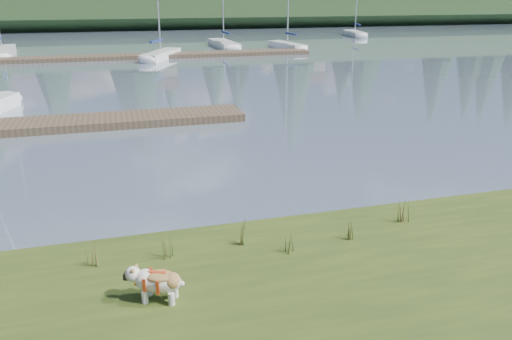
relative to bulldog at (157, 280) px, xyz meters
name	(u,v)px	position (x,y,z in m)	size (l,w,h in m)	color
ground	(123,59)	(0.48, 33.82, -0.69)	(200.00, 200.00, 0.00)	gray
ridge	(113,9)	(0.48, 76.82, 1.81)	(200.00, 20.00, 5.00)	#1C3117
bulldog	(157,280)	(0.00, 0.00, 0.00)	(0.91, 0.61, 0.54)	silver
dock_near	(29,126)	(-3.52, 12.82, -0.54)	(16.00, 2.00, 0.30)	#4C3D2C
dock_far	(149,56)	(2.48, 33.82, -0.54)	(26.00, 2.20, 0.30)	#4C3D2C
sailboat_bg_1	(3,51)	(-8.90, 39.39, -0.36)	(2.73, 8.87, 12.93)	white
sailboat_bg_2	(163,53)	(3.59, 33.62, -0.35)	(4.02, 6.42, 9.96)	white
sailboat_bg_3	(222,43)	(9.85, 40.87, -0.36)	(1.69, 7.92, 11.61)	white
sailboat_bg_4	(285,45)	(14.99, 37.56, -0.36)	(1.98, 6.36, 9.42)	white
sailboat_bg_5	(353,33)	(27.72, 49.34, -0.37)	(2.82, 7.18, 10.18)	white
weed_0	(168,245)	(0.29, 1.25, -0.09)	(0.17, 0.14, 0.59)	#475B23
weed_1	(245,232)	(1.73, 1.39, -0.10)	(0.17, 0.14, 0.57)	#475B23
weed_2	(349,226)	(3.66, 1.06, -0.09)	(0.17, 0.14, 0.59)	#475B23
weed_3	(91,256)	(-1.00, 1.30, -0.13)	(0.17, 0.14, 0.49)	#475B23
weed_4	(288,244)	(2.39, 0.86, -0.17)	(0.17, 0.14, 0.41)	#475B23
weed_5	(403,209)	(5.05, 1.43, -0.06)	(0.17, 0.14, 0.66)	#475B23
mud_lip	(173,245)	(0.48, 2.22, -0.62)	(60.00, 0.50, 0.14)	#33281C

